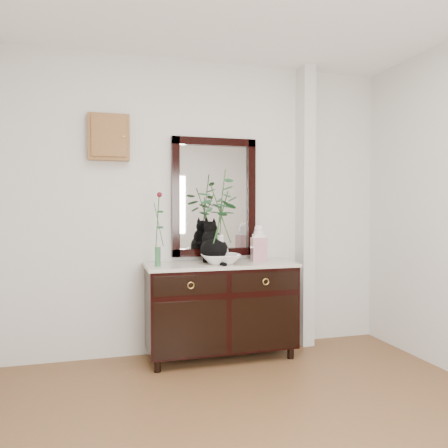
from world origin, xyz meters
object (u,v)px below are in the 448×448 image
object	(u,v)px
sideboard	(221,305)
ginger_jar	(259,242)
cat	(214,242)
lotus_bowl	(221,259)

from	to	relation	value
sideboard	ginger_jar	distance (m)	0.66
sideboard	ginger_jar	bearing A→B (deg)	4.14
cat	ginger_jar	distance (m)	0.43
ginger_jar	sideboard	bearing A→B (deg)	-175.86
sideboard	cat	size ratio (longest dim) A/B	3.50
sideboard	lotus_bowl	size ratio (longest dim) A/B	3.84
lotus_bowl	ginger_jar	distance (m)	0.41
lotus_bowl	ginger_jar	bearing A→B (deg)	11.47
lotus_bowl	ginger_jar	world-z (taller)	ginger_jar
ginger_jar	lotus_bowl	bearing A→B (deg)	-168.53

